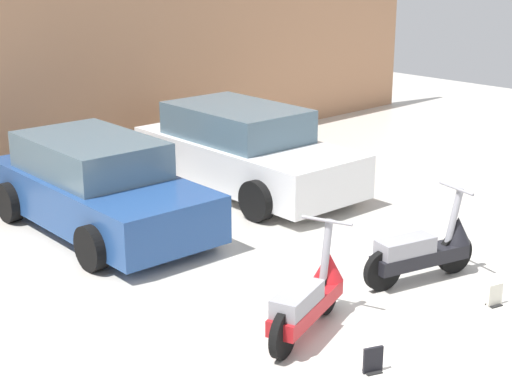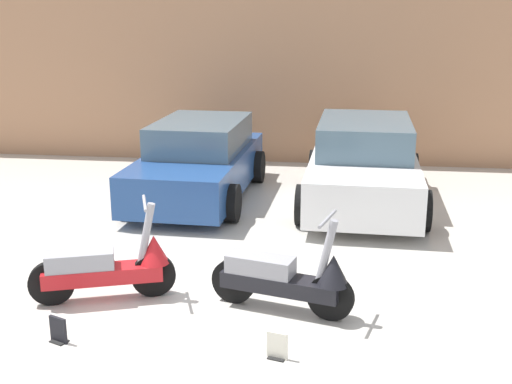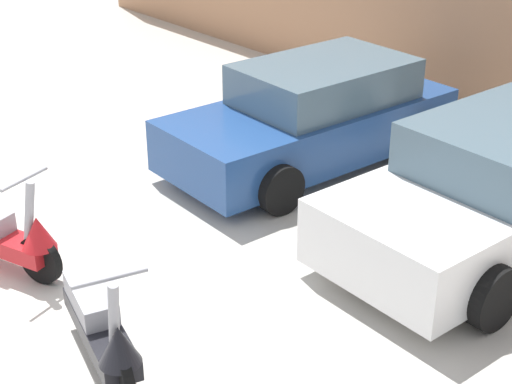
# 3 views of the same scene
# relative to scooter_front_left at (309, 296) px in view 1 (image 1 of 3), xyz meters

# --- Properties ---
(ground_plane) EXTENTS (28.00, 28.00, 0.00)m
(ground_plane) POSITION_rel_scooter_front_left_xyz_m (0.69, -0.56, -0.39)
(ground_plane) COLOR beige
(wall_back) EXTENTS (19.60, 0.12, 3.81)m
(wall_back) POSITION_rel_scooter_front_left_xyz_m (0.69, 7.01, 1.51)
(wall_back) COLOR tan
(wall_back) RESTS_ON ground_plane
(scooter_front_left) EXTENTS (1.53, 0.79, 1.11)m
(scooter_front_left) POSITION_rel_scooter_front_left_xyz_m (0.00, 0.00, 0.00)
(scooter_front_left) COLOR black
(scooter_front_left) RESTS_ON ground_plane
(scooter_front_right) EXTENTS (1.56, 0.71, 1.11)m
(scooter_front_right) POSITION_rel_scooter_front_left_xyz_m (1.96, -0.05, 0.00)
(scooter_front_right) COLOR black
(scooter_front_right) RESTS_ON ground_plane
(car_rear_left) EXTENTS (1.97, 3.89, 1.30)m
(car_rear_left) POSITION_rel_scooter_front_left_xyz_m (0.10, 4.15, 0.23)
(car_rear_left) COLOR navy
(car_rear_left) RESTS_ON ground_plane
(car_rear_center) EXTENTS (2.05, 4.07, 1.36)m
(car_rear_center) POSITION_rel_scooter_front_left_xyz_m (2.87, 4.15, 0.26)
(car_rear_center) COLOR white
(car_rear_center) RESTS_ON ground_plane
(placard_near_left_scooter) EXTENTS (0.20, 0.17, 0.26)m
(placard_near_left_scooter) POSITION_rel_scooter_front_left_xyz_m (-0.17, -0.98, -0.28)
(placard_near_left_scooter) COLOR black
(placard_near_left_scooter) RESTS_ON ground_plane
(placard_near_right_scooter) EXTENTS (0.20, 0.16, 0.26)m
(placard_near_right_scooter) POSITION_rel_scooter_front_left_xyz_m (1.95, -1.01, -0.28)
(placard_near_right_scooter) COLOR black
(placard_near_right_scooter) RESTS_ON ground_plane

